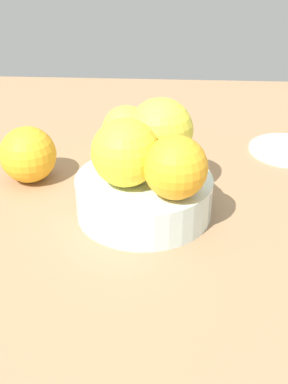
# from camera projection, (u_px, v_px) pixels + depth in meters

# --- Properties ---
(ground_plane) EXTENTS (1.10, 1.10, 0.02)m
(ground_plane) POSITION_uv_depth(u_px,v_px,m) (144.00, 219.00, 0.63)
(ground_plane) COLOR #997551
(fruit_bowl) EXTENTS (0.17, 0.17, 0.05)m
(fruit_bowl) POSITION_uv_depth(u_px,v_px,m) (144.00, 196.00, 0.62)
(fruit_bowl) COLOR silver
(fruit_bowl) RESTS_ON ground_plane
(orange_in_bowl_0) EXTENTS (0.08, 0.08, 0.08)m
(orange_in_bowl_0) POSITION_uv_depth(u_px,v_px,m) (161.00, 131.00, 0.63)
(orange_in_bowl_0) COLOR yellow
(orange_in_bowl_0) RESTS_ON fruit_bowl
(orange_in_bowl_1) EXTENTS (0.08, 0.08, 0.08)m
(orange_in_bowl_1) POSITION_uv_depth(u_px,v_px,m) (125.00, 153.00, 0.57)
(orange_in_bowl_1) COLOR yellow
(orange_in_bowl_1) RESTS_ON fruit_bowl
(orange_in_bowl_2) EXTENTS (0.07, 0.07, 0.07)m
(orange_in_bowl_2) POSITION_uv_depth(u_px,v_px,m) (176.00, 168.00, 0.55)
(orange_in_bowl_2) COLOR #F9A823
(orange_in_bowl_2) RESTS_ON fruit_bowl
(orange_loose_0) EXTENTS (0.08, 0.08, 0.08)m
(orange_loose_0) POSITION_uv_depth(u_px,v_px,m) (28.00, 155.00, 0.68)
(orange_loose_0) COLOR #F9A823
(orange_loose_0) RESTS_ON ground_plane
(orange_loose_1) EXTENTS (0.07, 0.07, 0.07)m
(orange_loose_1) POSITION_uv_depth(u_px,v_px,m) (126.00, 129.00, 0.76)
(orange_loose_1) COLOR yellow
(orange_loose_1) RESTS_ON ground_plane
(side_plate) EXTENTS (0.12, 0.12, 0.01)m
(side_plate) POSITION_uv_depth(u_px,v_px,m) (288.00, 149.00, 0.78)
(side_plate) COLOR white
(side_plate) RESTS_ON ground_plane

